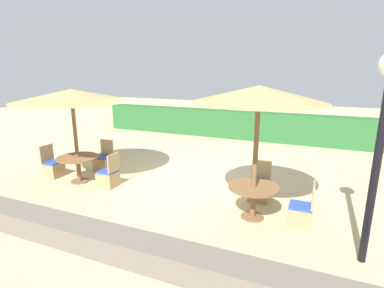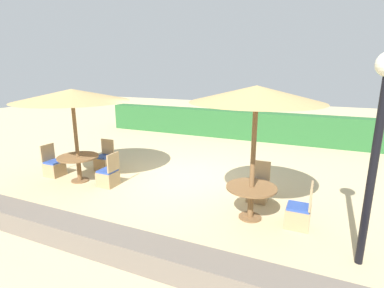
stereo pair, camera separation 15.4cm
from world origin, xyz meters
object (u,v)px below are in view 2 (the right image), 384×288
at_px(parasol_front_left, 72,95).
at_px(patio_chair_front_right_east, 299,215).
at_px(parasol_front_right, 256,95).
at_px(patio_chair_front_right_north, 258,190).
at_px(round_table_front_right, 251,193).
at_px(patio_chair_front_left_north, 105,161).
at_px(patio_chair_front_left_east, 108,177).
at_px(lamp_post, 381,120).
at_px(patio_chair_front_left_west, 54,167).
at_px(round_table_front_left, 78,161).

distance_m(parasol_front_left, patio_chair_front_right_east, 6.22).
xyz_separation_m(parasol_front_left, parasol_front_right, (4.88, -0.18, 0.20)).
xyz_separation_m(parasol_front_right, patio_chair_front_right_north, (-0.04, 0.95, -2.33)).
xyz_separation_m(parasol_front_right, round_table_front_right, (0.00, -0.00, -2.04)).
bearing_deg(patio_chair_front_left_north, parasol_front_right, 165.70).
bearing_deg(parasol_front_left, patio_chair_front_left_east, 2.35).
xyz_separation_m(lamp_post, patio_chair_front_left_west, (-7.85, 0.98, -2.09)).
bearing_deg(patio_chair_front_left_east, patio_chair_front_right_east, -92.19).
relative_size(patio_chair_front_left_west, round_table_front_right, 0.89).
bearing_deg(round_table_front_right, patio_chair_front_left_east, 176.82).
bearing_deg(patio_chair_front_right_north, patio_chair_front_left_east, 10.69).
xyz_separation_m(parasol_front_right, patio_chair_front_right_east, (0.96, 0.03, -2.33)).
bearing_deg(patio_chair_front_left_west, parasol_front_left, 88.48).
relative_size(round_table_front_left, patio_chair_front_right_east, 1.19).
relative_size(parasol_front_left, patio_chair_front_left_north, 3.21).
height_order(lamp_post, patio_chair_front_left_west, lamp_post).
relative_size(patio_chair_front_left_north, patio_chair_front_left_east, 1.00).
height_order(lamp_post, patio_chair_front_right_east, lamp_post).
xyz_separation_m(round_table_front_left, parasol_front_right, (4.88, -0.18, 2.02)).
relative_size(patio_chair_front_left_east, patio_chair_front_right_east, 1.00).
xyz_separation_m(patio_chair_front_left_east, round_table_front_right, (3.90, -0.22, 0.29)).
bearing_deg(patio_chair_front_left_east, patio_chair_front_right_north, -79.31).
xyz_separation_m(round_table_front_left, patio_chair_front_left_north, (-0.01, 1.07, -0.31)).
bearing_deg(round_table_front_right, patio_chair_front_left_west, 178.02).
bearing_deg(parasol_front_left, round_table_front_right, -2.07).
relative_size(round_table_front_left, patio_chair_front_left_east, 1.19).
bearing_deg(patio_chair_front_right_north, patio_chair_front_left_west, 7.25).
xyz_separation_m(patio_chair_front_left_north, round_table_front_right, (4.89, -1.25, 0.29)).
bearing_deg(patio_chair_front_left_north, patio_chair_front_left_west, 46.47).
bearing_deg(patio_chair_front_right_east, round_table_front_right, 91.87).
bearing_deg(parasol_front_right, parasol_front_left, 177.93).
xyz_separation_m(patio_chair_front_left_east, patio_chair_front_right_north, (3.86, 0.73, 0.00)).
height_order(patio_chair_front_left_north, patio_chair_front_left_west, same).
xyz_separation_m(parasol_front_left, patio_chair_front_right_east, (5.84, -0.15, -2.13)).
bearing_deg(round_table_front_left, parasol_front_right, -2.07).
relative_size(lamp_post, patio_chair_front_left_north, 3.57).
bearing_deg(round_table_front_right, parasol_front_right, 153.43).
relative_size(lamp_post, patio_chair_front_right_east, 3.57).
bearing_deg(patio_chair_front_left_west, patio_chair_front_right_north, 97.25).
height_order(patio_chair_front_left_north, patio_chair_front_left_east, same).
bearing_deg(patio_chair_front_left_north, parasol_front_left, 90.48).
xyz_separation_m(parasol_front_left, patio_chair_front_left_east, (0.98, 0.04, -2.13)).
xyz_separation_m(parasol_front_left, patio_chair_front_left_west, (-1.00, 0.03, -2.13)).
relative_size(parasol_front_left, round_table_front_right, 2.85).
relative_size(patio_chair_front_left_east, patio_chair_front_right_north, 1.00).
height_order(patio_chair_front_left_east, patio_chair_front_right_north, same).
height_order(round_table_front_left, patio_chair_front_right_east, patio_chair_front_right_east).
bearing_deg(lamp_post, parasol_front_left, 172.09).
distance_m(patio_chair_front_left_west, patio_chair_front_right_east, 6.84).
height_order(parasol_front_left, round_table_front_right, parasol_front_left).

